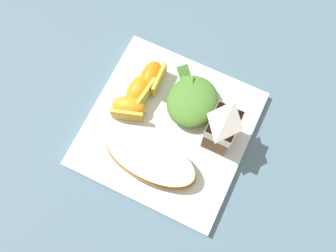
{
  "coord_description": "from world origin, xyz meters",
  "views": [
    {
      "loc": [
        0.19,
        0.09,
        0.69
      ],
      "look_at": [
        0.0,
        0.0,
        0.03
      ],
      "focal_mm": 42.05,
      "sensor_mm": 36.0,
      "label": 1
    }
  ],
  "objects_px": {
    "white_plate": "(168,129)",
    "milk_carton": "(222,128)",
    "cheesy_pizza_bread": "(149,158)",
    "orange_wedge_front": "(152,77)",
    "orange_wedge_middle": "(140,90)",
    "orange_wedge_rear": "(129,108)",
    "green_salad_pile": "(192,102)"
  },
  "relations": [
    {
      "from": "green_salad_pile",
      "to": "orange_wedge_rear",
      "type": "distance_m",
      "value": 0.11
    },
    {
      "from": "green_salad_pile",
      "to": "orange_wedge_rear",
      "type": "relative_size",
      "value": 1.59
    },
    {
      "from": "cheesy_pizza_bread",
      "to": "green_salad_pile",
      "type": "distance_m",
      "value": 0.13
    },
    {
      "from": "orange_wedge_middle",
      "to": "orange_wedge_front",
      "type": "bearing_deg",
      "value": 166.14
    },
    {
      "from": "white_plate",
      "to": "milk_carton",
      "type": "bearing_deg",
      "value": 103.99
    },
    {
      "from": "cheesy_pizza_bread",
      "to": "orange_wedge_front",
      "type": "xyz_separation_m",
      "value": [
        -0.14,
        -0.06,
        0.0
      ]
    },
    {
      "from": "cheesy_pizza_bread",
      "to": "orange_wedge_rear",
      "type": "xyz_separation_m",
      "value": [
        -0.07,
        -0.07,
        0.0
      ]
    },
    {
      "from": "cheesy_pizza_bread",
      "to": "orange_wedge_front",
      "type": "height_order",
      "value": "orange_wedge_front"
    },
    {
      "from": "white_plate",
      "to": "milk_carton",
      "type": "xyz_separation_m",
      "value": [
        -0.02,
        0.09,
        0.07
      ]
    },
    {
      "from": "orange_wedge_middle",
      "to": "orange_wedge_rear",
      "type": "distance_m",
      "value": 0.04
    },
    {
      "from": "orange_wedge_front",
      "to": "milk_carton",
      "type": "bearing_deg",
      "value": 72.91
    },
    {
      "from": "cheesy_pizza_bread",
      "to": "milk_carton",
      "type": "bearing_deg",
      "value": 134.84
    },
    {
      "from": "orange_wedge_middle",
      "to": "white_plate",
      "type": "bearing_deg",
      "value": 63.72
    },
    {
      "from": "green_salad_pile",
      "to": "milk_carton",
      "type": "xyz_separation_m",
      "value": [
        0.03,
        0.07,
        0.04
      ]
    },
    {
      "from": "milk_carton",
      "to": "orange_wedge_front",
      "type": "distance_m",
      "value": 0.17
    },
    {
      "from": "green_salad_pile",
      "to": "orange_wedge_front",
      "type": "height_order",
      "value": "same"
    },
    {
      "from": "cheesy_pizza_bread",
      "to": "green_salad_pile",
      "type": "relative_size",
      "value": 1.59
    },
    {
      "from": "milk_carton",
      "to": "orange_wedge_rear",
      "type": "distance_m",
      "value": 0.17
    },
    {
      "from": "white_plate",
      "to": "cheesy_pizza_bread",
      "type": "height_order",
      "value": "cheesy_pizza_bread"
    },
    {
      "from": "orange_wedge_middle",
      "to": "orange_wedge_rear",
      "type": "bearing_deg",
      "value": -3.44
    },
    {
      "from": "green_salad_pile",
      "to": "milk_carton",
      "type": "distance_m",
      "value": 0.09
    },
    {
      "from": "green_salad_pile",
      "to": "milk_carton",
      "type": "relative_size",
      "value": 0.99
    },
    {
      "from": "white_plate",
      "to": "orange_wedge_front",
      "type": "distance_m",
      "value": 0.1
    },
    {
      "from": "orange_wedge_rear",
      "to": "green_salad_pile",
      "type": "bearing_deg",
      "value": 121.54
    },
    {
      "from": "white_plate",
      "to": "orange_wedge_front",
      "type": "xyz_separation_m",
      "value": [
        -0.07,
        -0.07,
        0.03
      ]
    },
    {
      "from": "white_plate",
      "to": "cheesy_pizza_bread",
      "type": "distance_m",
      "value": 0.07
    },
    {
      "from": "orange_wedge_front",
      "to": "orange_wedge_rear",
      "type": "bearing_deg",
      "value": -8.27
    },
    {
      "from": "white_plate",
      "to": "green_salad_pile",
      "type": "height_order",
      "value": "green_salad_pile"
    },
    {
      "from": "milk_carton",
      "to": "orange_wedge_front",
      "type": "height_order",
      "value": "milk_carton"
    },
    {
      "from": "cheesy_pizza_bread",
      "to": "orange_wedge_middle",
      "type": "xyz_separation_m",
      "value": [
        -0.1,
        -0.07,
        0.0
      ]
    },
    {
      "from": "green_salad_pile",
      "to": "orange_wedge_middle",
      "type": "relative_size",
      "value": 1.71
    },
    {
      "from": "cheesy_pizza_bread",
      "to": "orange_wedge_front",
      "type": "relative_size",
      "value": 2.8
    }
  ]
}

